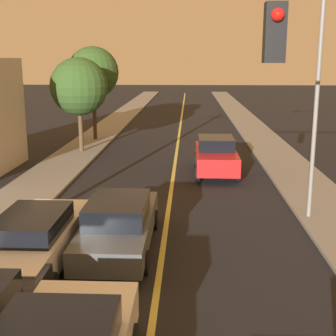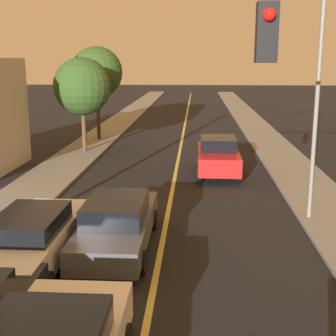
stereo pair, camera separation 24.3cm
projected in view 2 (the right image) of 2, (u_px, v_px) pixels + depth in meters
road_surface at (185, 125)px, 38.46m from camera, size 8.70×80.00×0.01m
sidewalk_left at (117, 123)px, 38.78m from camera, size 2.50×80.00×0.12m
sidewalk_right at (253, 125)px, 38.12m from camera, size 2.50×80.00×0.12m
car_near_lane_second at (117, 223)px, 12.99m from camera, size 1.92×5.17×1.49m
car_outer_lane_second at (33, 239)px, 11.79m from camera, size 1.85×5.19×1.50m
car_far_oncoming at (218, 155)px, 21.63m from camera, size 1.95×4.62×1.70m
streetlamp_right at (304, 63)px, 14.38m from camera, size 2.13×0.36×7.81m
tree_left_near at (97, 73)px, 29.91m from camera, size 3.28×3.28×5.94m
tree_left_far at (82, 87)px, 25.95m from camera, size 3.19×3.19×5.23m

